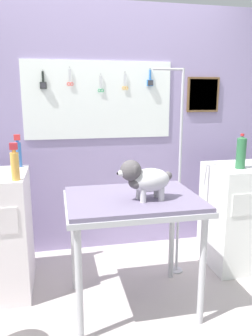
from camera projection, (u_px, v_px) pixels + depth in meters
The scene contains 9 objects.
ground at pixel (140, 332), 2.14m from camera, with size 4.40×4.00×0.04m, color #B6ACA9.
rear_wall_panel at pixel (108, 131), 3.11m from camera, with size 4.00×0.11×2.30m.
grooming_table at pixel (133, 208), 2.24m from camera, with size 0.91×0.70×0.82m.
grooming_arm at pixel (178, 183), 2.67m from camera, with size 0.30×0.11×1.69m.
dog at pixel (144, 179), 2.12m from camera, with size 0.38×0.20×0.27m.
cabinet_right at pixel (246, 215), 2.91m from camera, with size 0.68×0.54×0.90m.
spray_bottle_short at pixel (15, 164), 2.19m from camera, with size 0.06×0.06×0.25m.
shampoo_bottle at pixel (18, 153), 2.61m from camera, with size 0.05×0.05×0.26m.
soda_bottle at pixel (241, 152), 2.67m from camera, with size 0.08×0.08×0.29m.
Camera 1 is at (-0.48, -1.80, 1.49)m, focal length 35.13 mm.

